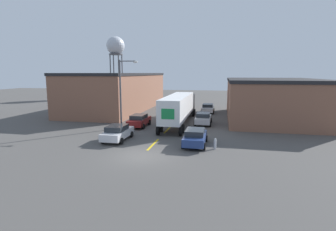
# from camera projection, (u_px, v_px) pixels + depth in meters

# --- Properties ---
(ground_plane) EXTENTS (160.00, 160.00, 0.00)m
(ground_plane) POSITION_uv_depth(u_px,v_px,m) (141.00, 156.00, 20.42)
(ground_plane) COLOR #4C4947
(road_centerline) EXTENTS (0.20, 16.77, 0.01)m
(road_centerline) POSITION_uv_depth(u_px,v_px,m) (168.00, 130.00, 30.10)
(road_centerline) COLOR gold
(road_centerline) RESTS_ON ground_plane
(warehouse_left) EXTENTS (10.44, 25.63, 6.43)m
(warehouse_left) POSITION_uv_depth(u_px,v_px,m) (119.00, 91.00, 46.52)
(warehouse_left) COLOR brown
(warehouse_left) RESTS_ON ground_plane
(warehouse_right) EXTENTS (12.06, 18.26, 5.64)m
(warehouse_right) POSITION_uv_depth(u_px,v_px,m) (272.00, 99.00, 36.34)
(warehouse_right) COLOR brown
(warehouse_right) RESTS_ON ground_plane
(semi_truck) EXTENTS (2.78, 15.72, 3.71)m
(semi_truck) POSITION_uv_depth(u_px,v_px,m) (180.00, 106.00, 33.59)
(semi_truck) COLOR black
(semi_truck) RESTS_ON ground_plane
(parked_car_right_far) EXTENTS (2.05, 4.38, 1.48)m
(parked_car_right_far) POSITION_uv_depth(u_px,v_px,m) (208.00, 108.00, 42.73)
(parked_car_right_far) COLOR silver
(parked_car_right_far) RESTS_ON ground_plane
(parked_car_right_mid) EXTENTS (2.05, 4.38, 1.48)m
(parked_car_right_mid) POSITION_uv_depth(u_px,v_px,m) (203.00, 118.00, 33.11)
(parked_car_right_mid) COLOR #B2B2B7
(parked_car_right_mid) RESTS_ON ground_plane
(parked_car_left_near) EXTENTS (2.05, 4.38, 1.48)m
(parked_car_left_near) POSITION_uv_depth(u_px,v_px,m) (117.00, 132.00, 25.23)
(parked_car_left_near) COLOR silver
(parked_car_left_near) RESTS_ON ground_plane
(parked_car_right_near) EXTENTS (2.05, 4.38, 1.48)m
(parked_car_right_near) POSITION_uv_depth(u_px,v_px,m) (195.00, 137.00, 23.47)
(parked_car_right_near) COLOR navy
(parked_car_right_near) RESTS_ON ground_plane
(parked_car_left_far) EXTENTS (2.05, 4.38, 1.48)m
(parked_car_left_far) POSITION_uv_depth(u_px,v_px,m) (139.00, 120.00, 31.71)
(parked_car_left_far) COLOR maroon
(parked_car_left_far) RESTS_ON ground_plane
(water_tower) EXTENTS (4.76, 4.76, 15.90)m
(water_tower) POSITION_uv_depth(u_px,v_px,m) (116.00, 47.00, 68.73)
(water_tower) COLOR #47474C
(water_tower) RESTS_ON ground_plane
(street_lamp) EXTENTS (2.26, 0.32, 7.91)m
(street_lamp) POSITION_uv_depth(u_px,v_px,m) (122.00, 89.00, 30.06)
(street_lamp) COLOR #4C4C51
(street_lamp) RESTS_ON ground_plane
(fire_hydrant) EXTENTS (0.22, 0.22, 0.94)m
(fire_hydrant) POSITION_uv_depth(u_px,v_px,m) (215.00, 144.00, 22.34)
(fire_hydrant) COLOR silver
(fire_hydrant) RESTS_ON ground_plane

